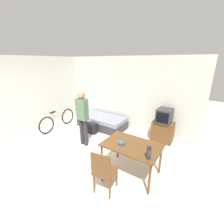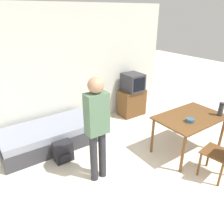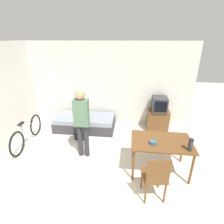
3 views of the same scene
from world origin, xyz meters
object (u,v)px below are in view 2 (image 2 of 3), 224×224
Objects in this scene: tv at (132,96)px; thermos_flask at (221,109)px; dining_table at (190,121)px; mate_bowl at (190,120)px; daybed at (49,136)px; wooden_chair at (224,151)px; backpack at (63,152)px; person_standing at (97,124)px.

tv is 2.24m from thermos_flask.
dining_table is 8.62× the size of mate_bowl.
wooden_chair is (1.95, -2.54, 0.32)m from daybed.
tv reaches higher than thermos_flask.
mate_bowl is (-0.68, 0.15, -0.10)m from thermos_flask.
daybed is at bearing 136.55° from mate_bowl.
backpack is at bearing 147.56° from mate_bowl.
wooden_chair reaches higher than daybed.
thermos_flask is (0.49, -0.28, 0.22)m from dining_table.
tv is 2.76m from wooden_chair.
mate_bowl is 2.35m from backpack.
daybed is at bearing 127.54° from wooden_chair.
backpack is (-2.60, 1.36, -0.71)m from thermos_flask.
tv reaches higher than backpack.
thermos_flask is at bearing -29.42° from dining_table.
tv is 1.93m from dining_table.
dining_table is (-0.19, -1.92, 0.14)m from tv.
dining_table is (2.14, -1.71, 0.45)m from daybed.
dining_table is at bearing -95.72° from tv.
thermos_flask is at bearing -27.68° from backpack.
daybed is 1.71× the size of tv.
mate_bowl is (-0.38, -2.05, 0.26)m from tv.
dining_table is 0.61m from thermos_flask.
wooden_chair is at bearing -89.95° from mate_bowl.
tv reaches higher than dining_table.
backpack is at bearing 152.32° from thermos_flask.
thermos_flask is 3.02m from backpack.
backpack is (0.03, -0.63, -0.03)m from daybed.
dining_table is at bearing 76.97° from wooden_chair.
thermos_flask is at bearing 38.69° from wooden_chair.
person_standing is 4.48× the size of backpack.
thermos_flask reaches higher than wooden_chair.
person_standing reaches higher than mate_bowl.
mate_bowl is (-0.00, 0.69, 0.25)m from wooden_chair.
mate_bowl is at bearing 90.05° from wooden_chair.
daybed is at bearing 92.97° from backpack.
wooden_chair is at bearing -52.46° from daybed.
mate_bowl is at bearing -43.45° from daybed.
dining_table is 5.11× the size of thermos_flask.
thermos_flask is (2.63, -1.99, 0.68)m from daybed.
person_standing is at bearing 169.60° from dining_table.
person_standing reaches higher than daybed.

